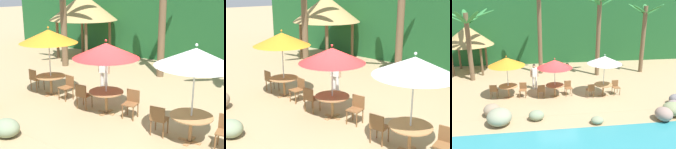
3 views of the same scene
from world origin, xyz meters
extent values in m
plane|color=tan|center=(0.00, 0.00, 0.00)|extent=(120.00, 120.00, 0.00)
cube|color=tan|center=(0.00, 0.00, 0.00)|extent=(18.00, 5.20, 0.01)
cube|color=#1E5628|center=(0.00, 9.00, 3.00)|extent=(28.00, 2.40, 6.00)
ellipsoid|color=gray|center=(-1.37, -2.93, 0.25)|extent=(0.78, 0.66, 0.50)
cylinder|color=silver|center=(-2.93, 0.18, 1.16)|extent=(0.04, 0.04, 2.33)
cone|color=orange|center=(-2.93, 0.18, 2.23)|extent=(2.13, 2.13, 0.48)
sphere|color=orange|center=(-2.93, 0.18, 2.54)|extent=(0.07, 0.07, 0.07)
cube|color=#A37547|center=(-2.93, 0.18, 0.01)|extent=(0.60, 0.12, 0.03)
cube|color=#A37547|center=(-2.93, 0.18, 0.01)|extent=(0.12, 0.60, 0.03)
cylinder|color=#A37547|center=(-2.93, 0.18, 0.37)|extent=(0.09, 0.09, 0.71)
cylinder|color=#A37547|center=(-2.93, 0.18, 0.72)|extent=(1.10, 1.10, 0.03)
cylinder|color=brown|center=(-1.93, -0.11, 0.23)|extent=(0.04, 0.04, 0.45)
cylinder|color=brown|center=(-2.29, -0.07, 0.23)|extent=(0.04, 0.04, 0.45)
cylinder|color=brown|center=(-1.89, 0.25, 0.23)|extent=(0.04, 0.04, 0.45)
cylinder|color=brown|center=(-2.25, 0.28, 0.23)|extent=(0.04, 0.04, 0.45)
cube|color=brown|center=(-2.09, 0.09, 0.47)|extent=(0.46, 0.46, 0.03)
cube|color=brown|center=(-2.07, 0.29, 0.66)|extent=(0.42, 0.08, 0.42)
cylinder|color=brown|center=(-3.95, 0.43, 0.23)|extent=(0.04, 0.04, 0.45)
cylinder|color=brown|center=(-3.59, 0.40, 0.23)|extent=(0.04, 0.04, 0.45)
cylinder|color=brown|center=(-3.97, 0.07, 0.23)|extent=(0.04, 0.04, 0.45)
cylinder|color=brown|center=(-3.62, 0.05, 0.23)|extent=(0.04, 0.04, 0.45)
cube|color=brown|center=(-3.78, 0.24, 0.47)|extent=(0.45, 0.45, 0.03)
cube|color=brown|center=(-3.80, 0.04, 0.66)|extent=(0.42, 0.07, 0.42)
cylinder|color=silver|center=(-0.16, -0.06, 1.08)|extent=(0.04, 0.04, 2.15)
cone|color=red|center=(-0.16, -0.06, 2.05)|extent=(2.08, 2.08, 0.46)
sphere|color=red|center=(-0.16, -0.06, 2.36)|extent=(0.07, 0.07, 0.07)
cube|color=#A37547|center=(-0.16, -0.06, 0.01)|extent=(0.60, 0.12, 0.03)
cube|color=#A37547|center=(-0.16, -0.06, 0.01)|extent=(0.12, 0.60, 0.03)
cylinder|color=#A37547|center=(-0.16, -0.06, 0.37)|extent=(0.09, 0.09, 0.71)
cylinder|color=#A37547|center=(-0.16, -0.06, 0.72)|extent=(1.10, 1.10, 0.03)
cylinder|color=brown|center=(0.88, -0.11, 0.23)|extent=(0.04, 0.04, 0.45)
cylinder|color=brown|center=(0.53, -0.15, 0.23)|extent=(0.04, 0.04, 0.45)
cylinder|color=brown|center=(0.84, 0.25, 0.23)|extent=(0.04, 0.04, 0.45)
cylinder|color=brown|center=(0.48, 0.20, 0.23)|extent=(0.04, 0.04, 0.45)
cube|color=brown|center=(0.68, 0.05, 0.47)|extent=(0.47, 0.47, 0.03)
cube|color=brown|center=(0.66, 0.25, 0.66)|extent=(0.42, 0.09, 0.42)
cylinder|color=brown|center=(-1.20, 0.02, 0.23)|extent=(0.04, 0.04, 0.45)
cylinder|color=brown|center=(-0.85, 0.05, 0.23)|extent=(0.04, 0.04, 0.45)
cylinder|color=brown|center=(-1.17, -0.33, 0.23)|extent=(0.04, 0.04, 0.45)
cylinder|color=brown|center=(-0.81, -0.30, 0.23)|extent=(0.04, 0.04, 0.45)
cube|color=brown|center=(-1.01, -0.14, 0.47)|extent=(0.46, 0.46, 0.03)
cube|color=brown|center=(-0.99, -0.34, 0.66)|extent=(0.42, 0.08, 0.42)
cylinder|color=silver|center=(2.77, -0.34, 1.18)|extent=(0.04, 0.04, 2.36)
cone|color=white|center=(2.77, -0.34, 2.26)|extent=(2.03, 2.03, 0.45)
sphere|color=white|center=(2.77, -0.34, 2.57)|extent=(0.07, 0.07, 0.07)
cube|color=#A37547|center=(2.77, -0.34, 0.01)|extent=(0.60, 0.12, 0.03)
cube|color=#A37547|center=(2.77, -0.34, 0.01)|extent=(0.12, 0.60, 0.03)
cylinder|color=#A37547|center=(2.77, -0.34, 0.37)|extent=(0.09, 0.09, 0.71)
cylinder|color=#A37547|center=(2.77, -0.34, 0.72)|extent=(1.10, 1.10, 0.03)
cylinder|color=brown|center=(3.45, -0.45, 0.23)|extent=(0.04, 0.04, 0.45)
cylinder|color=brown|center=(3.42, -0.09, 0.23)|extent=(0.04, 0.04, 0.45)
cylinder|color=brown|center=(1.72, -0.26, 0.23)|extent=(0.04, 0.04, 0.45)
cylinder|color=brown|center=(2.08, -0.23, 0.23)|extent=(0.04, 0.04, 0.45)
cylinder|color=brown|center=(1.76, -0.62, 0.23)|extent=(0.04, 0.04, 0.45)
cylinder|color=brown|center=(2.12, -0.58, 0.23)|extent=(0.04, 0.04, 0.45)
cube|color=brown|center=(1.92, -0.42, 0.47)|extent=(0.46, 0.46, 0.03)
cube|color=brown|center=(1.94, -0.62, 0.66)|extent=(0.42, 0.08, 0.42)
cylinder|color=brown|center=(-5.76, 3.84, 2.39)|extent=(0.32, 0.32, 4.77)
cylinder|color=brown|center=(-0.78, 4.91, 3.20)|extent=(0.32, 0.32, 6.39)
cylinder|color=brown|center=(-7.38, 7.07, 1.10)|extent=(0.16, 0.16, 2.20)
cylinder|color=brown|center=(-5.23, 7.07, 1.10)|extent=(0.16, 0.16, 2.20)
cylinder|color=brown|center=(-7.38, 4.93, 1.10)|extent=(0.16, 0.16, 2.20)
cylinder|color=brown|center=(-5.23, 4.93, 1.10)|extent=(0.16, 0.16, 2.20)
cone|color=tan|center=(-6.30, 6.00, 2.94)|extent=(3.90, 3.90, 1.49)
cylinder|color=white|center=(-1.43, 1.39, 0.43)|extent=(0.13, 0.13, 0.86)
cylinder|color=white|center=(-1.25, 1.39, 0.43)|extent=(0.13, 0.13, 0.86)
cube|color=silver|center=(-1.34, 1.39, 1.15)|extent=(0.39, 0.32, 0.58)
cylinder|color=tan|center=(-1.56, 1.39, 1.10)|extent=(0.08, 0.08, 0.50)
cylinder|color=tan|center=(-1.12, 1.39, 1.10)|extent=(0.08, 0.08, 0.50)
sphere|color=tan|center=(-1.34, 1.39, 1.56)|extent=(0.21, 0.21, 0.21)
sphere|color=black|center=(-1.34, 1.39, 1.61)|extent=(0.18, 0.18, 0.18)
camera|label=1|loc=(5.32, -7.37, 3.82)|focal=48.76mm
camera|label=2|loc=(6.03, -6.62, 3.99)|focal=48.32mm
camera|label=3|loc=(-1.56, -14.16, 5.88)|focal=40.18mm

